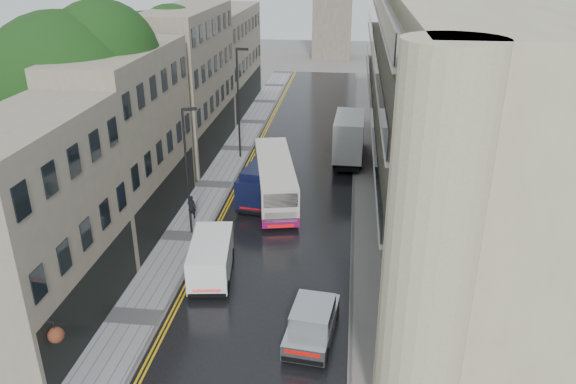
% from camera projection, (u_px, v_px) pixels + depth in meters
% --- Properties ---
extents(road, '(9.00, 85.00, 0.02)m').
position_uv_depth(road, '(292.00, 189.00, 41.70)').
color(road, black).
rests_on(road, ground).
extents(left_sidewalk, '(2.70, 85.00, 0.12)m').
position_uv_depth(left_sidewalk, '(215.00, 185.00, 42.29)').
color(left_sidewalk, gray).
rests_on(left_sidewalk, ground).
extents(right_sidewalk, '(1.80, 85.00, 0.12)m').
position_uv_depth(right_sidewalk, '(365.00, 192.00, 41.11)').
color(right_sidewalk, slate).
rests_on(right_sidewalk, ground).
extents(old_shop_row, '(4.50, 56.00, 12.00)m').
position_uv_depth(old_shop_row, '(172.00, 98.00, 42.56)').
color(old_shop_row, gray).
rests_on(old_shop_row, ground).
extents(modern_block, '(8.00, 40.00, 14.00)m').
position_uv_depth(modern_block, '(447.00, 107.00, 36.45)').
color(modern_block, '#C4BB92').
rests_on(modern_block, ground).
extents(tree_near, '(10.56, 10.56, 13.89)m').
position_uv_depth(tree_near, '(70.00, 122.00, 33.41)').
color(tree_near, black).
rests_on(tree_near, ground).
extents(tree_far, '(9.24, 9.24, 12.46)m').
position_uv_depth(tree_far, '(150.00, 85.00, 45.49)').
color(tree_far, black).
rests_on(tree_far, ground).
extents(cream_bus, '(4.46, 10.72, 2.85)m').
position_uv_depth(cream_bus, '(262.00, 197.00, 36.84)').
color(cream_bus, beige).
rests_on(cream_bus, road).
extents(white_lorry, '(2.55, 7.78, 4.05)m').
position_uv_depth(white_lorry, '(335.00, 144.00, 44.94)').
color(white_lorry, silver).
rests_on(white_lorry, road).
extents(silver_hatchback, '(2.41, 4.60, 1.65)m').
position_uv_depth(silver_hatchback, '(285.00, 340.00, 24.40)').
color(silver_hatchback, '#9D9EA2').
rests_on(silver_hatchback, road).
extents(white_van, '(2.68, 5.04, 2.18)m').
position_uv_depth(white_van, '(189.00, 275.00, 28.71)').
color(white_van, white).
rests_on(white_van, road).
extents(navy_van, '(3.20, 6.04, 2.93)m').
position_uv_depth(navy_van, '(240.00, 191.00, 37.72)').
color(navy_van, black).
rests_on(navy_van, road).
extents(pedestrian, '(0.62, 0.44, 1.58)m').
position_uv_depth(pedestrian, '(192.00, 207.00, 36.75)').
color(pedestrian, black).
rests_on(pedestrian, left_sidewalk).
extents(lamp_post_near, '(0.90, 0.54, 7.93)m').
position_uv_depth(lamp_post_near, '(187.00, 173.00, 33.57)').
color(lamp_post_near, black).
rests_on(lamp_post_near, left_sidewalk).
extents(lamp_post_far, '(1.04, 0.31, 9.08)m').
position_uv_depth(lamp_post_far, '(238.00, 104.00, 46.01)').
color(lamp_post_far, black).
rests_on(lamp_post_far, left_sidewalk).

